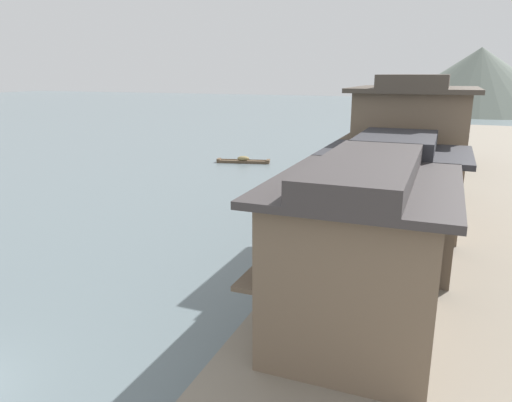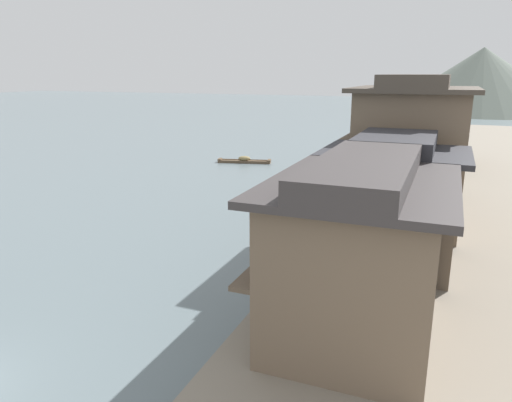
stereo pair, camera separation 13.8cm
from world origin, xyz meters
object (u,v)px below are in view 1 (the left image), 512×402
boat_moored_nearest (360,165)px  house_waterfront_narrow (404,155)px  boat_moored_second (349,180)px  house_waterfront_tall (410,153)px  boat_moored_third (374,148)px  house_waterfront_second (392,202)px  house_waterfront_far (414,143)px  house_waterfront_end (427,133)px  house_waterfront_nearest (361,250)px  mooring_post_dock_mid (308,246)px  boat_moored_far (243,161)px  mooring_post_dock_near (260,303)px

boat_moored_nearest → house_waterfront_narrow: size_ratio=0.66×
boat_moored_second → boat_moored_nearest: bearing=92.7°
house_waterfront_tall → boat_moored_third: bearing=101.3°
boat_moored_third → house_waterfront_second: size_ratio=0.74×
house_waterfront_tall → house_waterfront_far: 14.01m
boat_moored_third → house_waterfront_end: (6.60, -10.57, 3.45)m
house_waterfront_end → boat_moored_nearest: bearing=-168.9°
boat_moored_nearest → house_waterfront_nearest: (5.80, -34.54, 3.52)m
boat_moored_second → mooring_post_dock_mid: size_ratio=5.55×
boat_moored_second → house_waterfront_second: bearing=-74.0°
house_waterfront_end → boat_moored_second: bearing=-122.5°
house_waterfront_far → boat_moored_third: bearing=107.5°
house_waterfront_second → house_waterfront_far: 20.78m
boat_moored_third → house_waterfront_tall: (6.56, -32.77, 4.75)m
house_waterfront_narrow → house_waterfront_end: size_ratio=0.75×
house_waterfront_nearest → mooring_post_dock_mid: (-3.59, 6.39, -2.56)m
boat_moored_third → mooring_post_dock_mid: 40.03m
boat_moored_nearest → boat_moored_third: size_ratio=0.82×
boat_moored_nearest → boat_moored_second: (0.37, -8.03, 0.04)m
boat_moored_nearest → mooring_post_dock_mid: (2.21, -28.14, 0.95)m
boat_moored_second → boat_moored_third: bearing=92.0°
boat_moored_nearest → boat_moored_second: boat_moored_second is taller
boat_moored_far → house_waterfront_narrow: house_waterfront_narrow is taller
house_waterfront_nearest → mooring_post_dock_mid: 7.77m
boat_moored_far → house_waterfront_end: size_ratio=0.72×
house_waterfront_tall → boat_moored_far: bearing=135.2°
boat_moored_second → house_waterfront_tall: house_waterfront_tall is taller
boat_moored_nearest → house_waterfront_second: bearing=-77.7°
boat_moored_nearest → house_waterfront_nearest: size_ratio=0.49×
boat_moored_second → house_waterfront_end: (5.89, 9.25, 3.48)m
boat_moored_third → mooring_post_dock_mid: bearing=-86.4°
house_waterfront_nearest → mooring_post_dock_near: (-3.59, -0.27, -2.53)m
house_waterfront_tall → house_waterfront_second: bearing=-91.3°
boat_moored_second → house_waterfront_end: bearing=57.5°
boat_moored_far → mooring_post_dock_mid: mooring_post_dock_mid is taller
boat_moored_nearest → boat_moored_third: bearing=91.6°
house_waterfront_end → mooring_post_dock_mid: 29.76m
house_waterfront_narrow → house_waterfront_end: (0.91, 15.17, -0.03)m
house_waterfront_tall → house_waterfront_narrow: house_waterfront_tall is taller
boat_moored_third → mooring_post_dock_near: bearing=-86.9°
boat_moored_nearest → boat_moored_third: boat_moored_third is taller
boat_moored_nearest → house_waterfront_nearest: 35.20m
boat_moored_far → house_waterfront_end: 19.35m
house_waterfront_tall → mooring_post_dock_near: house_waterfront_tall is taller
house_waterfront_second → mooring_post_dock_mid: size_ratio=7.77×
house_waterfront_far → boat_moored_nearest: bearing=128.5°
boat_moored_nearest → house_waterfront_tall: (6.22, -20.98, 4.82)m
house_waterfront_narrow → house_waterfront_far: 6.91m
boat_moored_third → house_waterfront_second: (6.40, -39.61, 3.47)m
boat_moored_nearest → mooring_post_dock_near: (2.21, -34.81, 0.98)m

